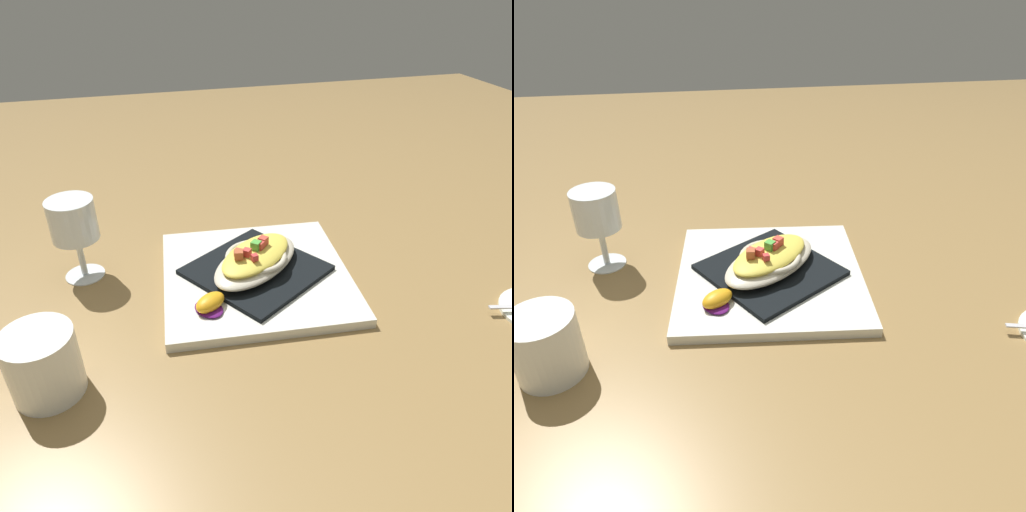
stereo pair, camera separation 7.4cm
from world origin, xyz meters
TOP-DOWN VIEW (x-y plane):
  - ground_plane at (0.00, 0.00)m, footprint 2.60×2.60m
  - square_plate at (0.00, 0.00)m, footprint 0.32×0.32m
  - folded_napkin at (0.00, 0.00)m, footprint 0.25×0.25m
  - gratin_dish at (0.00, 0.00)m, footprint 0.20×0.19m
  - orange_garnish at (0.09, 0.07)m, footprint 0.06×0.06m
  - coffee_mug at (0.30, 0.16)m, footprint 0.10×0.09m
  - stemmed_glass at (0.27, -0.09)m, footprint 0.07×0.07m

SIDE VIEW (x-z plane):
  - ground_plane at x=0.00m, z-range 0.00..0.00m
  - square_plate at x=0.00m, z-range 0.00..0.02m
  - folded_napkin at x=0.00m, z-range 0.02..0.02m
  - orange_garnish at x=0.09m, z-range 0.01..0.04m
  - coffee_mug at x=0.30m, z-range 0.00..0.08m
  - gratin_dish at x=0.00m, z-range 0.02..0.07m
  - stemmed_glass at x=0.27m, z-range 0.03..0.16m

